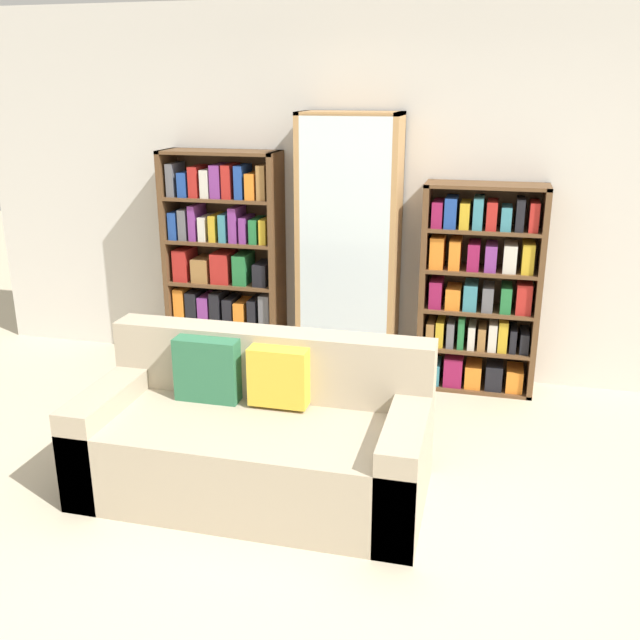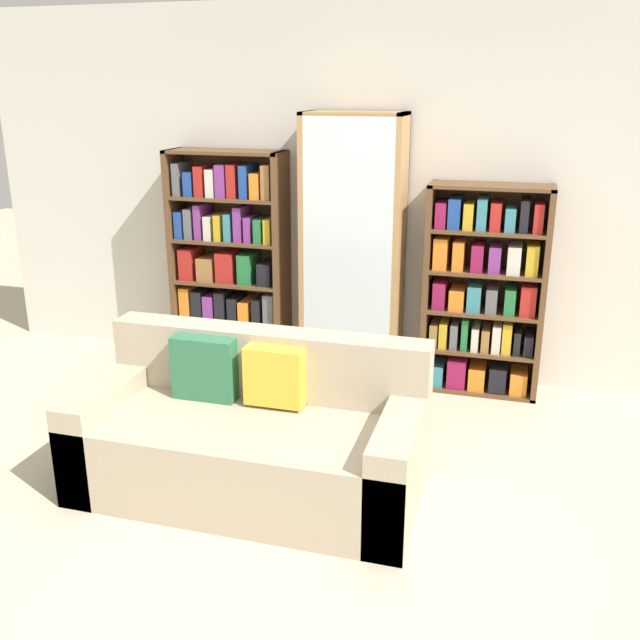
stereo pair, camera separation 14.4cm
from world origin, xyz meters
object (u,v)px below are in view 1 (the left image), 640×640
(bookshelf_left, at_px, (224,265))
(wine_bottle, at_px, (418,399))
(bookshelf_right, at_px, (479,292))
(couch, at_px, (256,439))
(display_cabinet, at_px, (349,252))

(bookshelf_left, distance_m, wine_bottle, 1.85)
(bookshelf_left, relative_size, bookshelf_right, 1.12)
(couch, height_order, bookshelf_right, bookshelf_right)
(display_cabinet, bearing_deg, bookshelf_right, 0.99)
(couch, bearing_deg, display_cabinet, 84.78)
(display_cabinet, bearing_deg, bookshelf_left, 179.06)
(couch, distance_m, wine_bottle, 1.31)
(wine_bottle, bearing_deg, bookshelf_left, 157.70)
(bookshelf_left, relative_size, display_cabinet, 0.86)
(display_cabinet, xyz_separation_m, bookshelf_right, (0.95, 0.02, -0.25))
(bookshelf_left, xyz_separation_m, bookshelf_right, (1.93, 0.00, -0.09))
(display_cabinet, relative_size, wine_bottle, 5.41)
(bookshelf_left, bearing_deg, couch, -64.17)
(display_cabinet, bearing_deg, wine_bottle, -46.21)
(couch, xyz_separation_m, bookshelf_right, (1.10, 1.71, 0.43))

